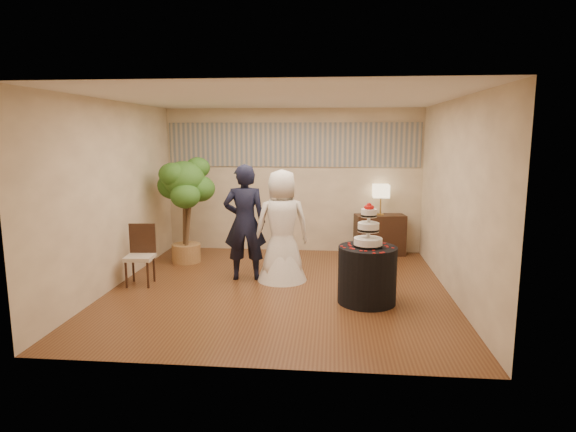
# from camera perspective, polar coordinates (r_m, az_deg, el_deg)

# --- Properties ---
(floor) EXTENTS (5.00, 5.00, 0.00)m
(floor) POSITION_cam_1_polar(r_m,az_deg,el_deg) (7.33, -1.08, -8.64)
(floor) COLOR brown
(floor) RESTS_ON ground
(ceiling) EXTENTS (5.00, 5.00, 0.00)m
(ceiling) POSITION_cam_1_polar(r_m,az_deg,el_deg) (6.98, -1.16, 13.77)
(ceiling) COLOR white
(ceiling) RESTS_ON wall_back
(wall_back) EXTENTS (5.00, 0.06, 2.80)m
(wall_back) POSITION_cam_1_polar(r_m,az_deg,el_deg) (9.49, 0.58, 4.21)
(wall_back) COLOR beige
(wall_back) RESTS_ON ground
(wall_front) EXTENTS (5.00, 0.06, 2.80)m
(wall_front) POSITION_cam_1_polar(r_m,az_deg,el_deg) (4.57, -4.63, -1.72)
(wall_front) COLOR beige
(wall_front) RESTS_ON ground
(wall_left) EXTENTS (0.06, 5.00, 2.80)m
(wall_left) POSITION_cam_1_polar(r_m,az_deg,el_deg) (7.71, -19.94, 2.37)
(wall_left) COLOR beige
(wall_left) RESTS_ON ground
(wall_right) EXTENTS (0.06, 5.00, 2.80)m
(wall_right) POSITION_cam_1_polar(r_m,az_deg,el_deg) (7.18, 19.14, 1.92)
(wall_right) COLOR beige
(wall_right) RESTS_ON ground
(mural_border) EXTENTS (4.90, 0.02, 0.85)m
(mural_border) POSITION_cam_1_polar(r_m,az_deg,el_deg) (9.43, 0.57, 8.44)
(mural_border) COLOR gray
(mural_border) RESTS_ON wall_back
(groom) EXTENTS (0.72, 0.51, 1.85)m
(groom) POSITION_cam_1_polar(r_m,az_deg,el_deg) (7.64, -5.14, -0.77)
(groom) COLOR black
(groom) RESTS_ON floor
(bride) EXTENTS (1.06, 1.01, 1.77)m
(bride) POSITION_cam_1_polar(r_m,az_deg,el_deg) (7.56, -0.72, -1.13)
(bride) COLOR white
(bride) RESTS_ON floor
(cake_table) EXTENTS (1.06, 1.06, 0.79)m
(cake_table) POSITION_cam_1_polar(r_m,az_deg,el_deg) (6.74, 9.36, -6.88)
(cake_table) COLOR black
(cake_table) RESTS_ON floor
(wedding_cake) EXTENTS (0.39, 0.39, 0.60)m
(wedding_cake) POSITION_cam_1_polar(r_m,az_deg,el_deg) (6.58, 9.52, -1.05)
(wedding_cake) COLOR white
(wedding_cake) RESTS_ON cake_table
(console) EXTENTS (0.99, 0.57, 0.78)m
(console) POSITION_cam_1_polar(r_m,az_deg,el_deg) (9.43, 10.80, -2.20)
(console) COLOR #301C11
(console) RESTS_ON floor
(table_lamp) EXTENTS (0.31, 0.31, 0.58)m
(table_lamp) POSITION_cam_1_polar(r_m,az_deg,el_deg) (9.32, 10.93, 1.90)
(table_lamp) COLOR #CFB888
(table_lamp) RESTS_ON console
(ficus_tree) EXTENTS (1.29, 1.29, 1.94)m
(ficus_tree) POSITION_cam_1_polar(r_m,az_deg,el_deg) (8.82, -12.13, 0.76)
(ficus_tree) COLOR #32651F
(ficus_tree) RESTS_ON floor
(side_chair) EXTENTS (0.46, 0.48, 0.93)m
(side_chair) POSITION_cam_1_polar(r_m,az_deg,el_deg) (7.75, -17.19, -4.49)
(side_chair) COLOR #301C11
(side_chair) RESTS_ON floor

